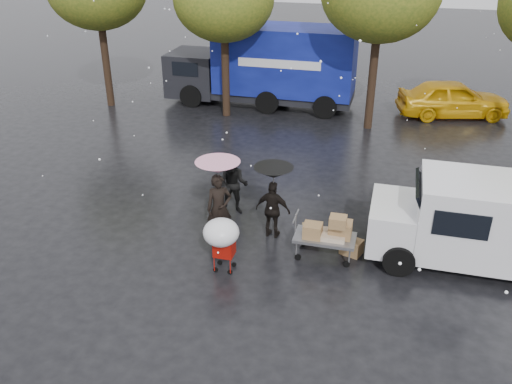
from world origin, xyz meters
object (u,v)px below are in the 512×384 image
(shopping_cart, at_px, (222,235))
(yellow_taxi, at_px, (453,99))
(person_black, at_px, (273,210))
(blue_truck, at_px, (267,66))
(person_pink, at_px, (219,208))
(vendor_cart, at_px, (329,232))
(white_van, at_px, (483,222))

(shopping_cart, height_order, yellow_taxi, yellow_taxi)
(person_black, distance_m, yellow_taxi, 12.57)
(blue_truck, bearing_deg, person_pink, -82.05)
(person_black, bearing_deg, shopping_cart, 74.48)
(vendor_cart, height_order, yellow_taxi, yellow_taxi)
(person_black, xyz_separation_m, white_van, (5.09, 0.04, 0.37))
(person_black, height_order, shopping_cart, person_black)
(shopping_cart, bearing_deg, blue_truck, 99.48)
(person_pink, distance_m, white_van, 6.43)
(vendor_cart, height_order, shopping_cart, shopping_cart)
(white_van, relative_size, yellow_taxi, 1.07)
(white_van, bearing_deg, person_black, -179.56)
(person_black, distance_m, vendor_cart, 1.68)
(person_black, relative_size, shopping_cart, 1.08)
(person_pink, distance_m, person_black, 1.40)
(white_van, distance_m, blue_truck, 13.59)
(vendor_cart, relative_size, white_van, 0.31)
(shopping_cart, distance_m, white_van, 6.18)
(yellow_taxi, bearing_deg, blue_truck, 79.01)
(person_pink, xyz_separation_m, blue_truck, (-1.60, 11.47, 0.85))
(person_pink, height_order, yellow_taxi, person_pink)
(person_black, height_order, white_van, white_van)
(blue_truck, bearing_deg, yellow_taxi, 3.44)
(person_black, height_order, vendor_cart, person_black)
(yellow_taxi, bearing_deg, white_van, 165.58)
(person_black, height_order, blue_truck, blue_truck)
(shopping_cart, distance_m, blue_truck, 13.16)
(blue_truck, bearing_deg, white_van, -53.86)
(person_black, relative_size, yellow_taxi, 0.35)
(vendor_cart, relative_size, shopping_cart, 1.04)
(yellow_taxi, bearing_deg, vendor_cart, 149.30)
(blue_truck, xyz_separation_m, yellow_taxi, (8.01, 0.48, -0.98))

